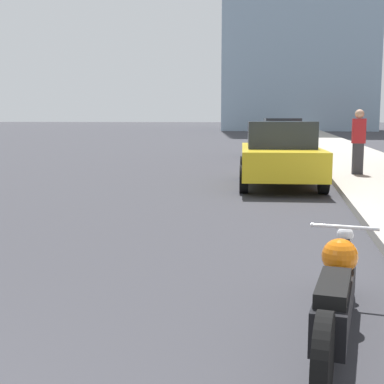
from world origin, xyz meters
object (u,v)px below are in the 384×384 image
Objects in this scene: motorcycle at (336,293)px; parked_car_yellow at (280,154)px; parked_car_black at (282,137)px; pedestrian at (358,141)px.

motorcycle is 9.48m from parked_car_yellow.
motorcycle is 19.99m from parked_car_black.
motorcycle is 1.47× the size of pedestrian.
pedestrian is at bearing 91.10° from motorcycle.
pedestrian reaches higher than parked_car_yellow.
pedestrian reaches higher than parked_car_black.
parked_car_black is (-0.54, 19.98, 0.50)m from motorcycle.
parked_car_yellow is 1.05× the size of parked_car_black.
parked_car_black is at bearing 103.88° from pedestrian.
motorcycle is 0.60× the size of parked_car_black.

